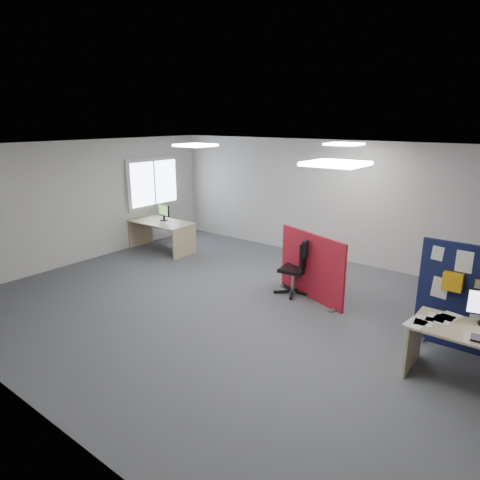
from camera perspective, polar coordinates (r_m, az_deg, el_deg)
The scene contains 12 objects.
floor at distance 7.38m, azimuth 0.53°, elevation -9.29°, with size 9.00×9.00×0.00m, color #575A5F.
ceiling at distance 6.70m, azimuth 0.59°, elevation 12.12°, with size 9.00×7.00×0.02m, color white.
wall_back at distance 9.87m, azimuth 12.98°, elevation 5.03°, with size 9.00×0.02×2.70m, color silver.
wall_front at distance 4.77m, azimuth -26.00°, elevation -7.82°, with size 9.00×0.02×2.70m, color silver.
wall_left at distance 10.22m, azimuth -20.07°, elevation 4.83°, with size 0.02×7.00×2.70m, color silver.
window at distance 11.31m, azimuth -11.42°, elevation 7.49°, with size 0.06×1.70×1.30m.
ceiling_lights at distance 7.06m, azimuth 6.14°, elevation 11.98°, with size 4.10×4.10×0.04m.
red_divider at distance 7.75m, azimuth 9.50°, elevation -3.54°, with size 1.53×0.59×1.21m.
second_desk at distance 10.65m, azimuth -10.29°, elevation 1.56°, with size 1.64×0.82×0.73m.
monitor_second at distance 10.63m, azimuth -10.14°, elevation 3.75°, with size 0.44×0.20×0.40m.
office_chair at distance 7.85m, azimuth 7.89°, elevation -3.15°, with size 0.69×0.70×1.05m.
desk_papers at distance 5.90m, azimuth 26.92°, elevation -10.06°, with size 1.41×0.84×0.00m.
Camera 1 is at (4.03, -5.33, 3.14)m, focal length 32.00 mm.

